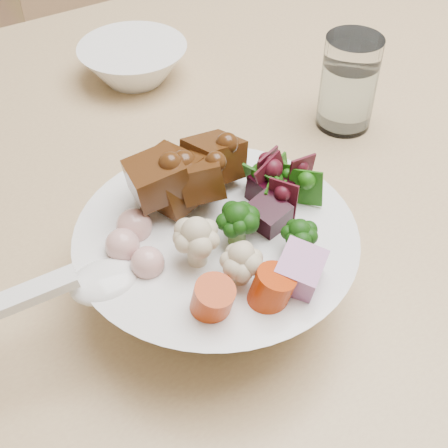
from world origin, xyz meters
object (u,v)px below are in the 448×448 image
object	(u,v)px
chair_far	(129,109)
dining_table	(412,156)
food_bowl	(217,255)
side_bowl	(134,63)
water_glass	(348,87)

from	to	relation	value
chair_far	dining_table	bearing A→B (deg)	-69.85
dining_table	chair_far	world-z (taller)	dining_table
dining_table	food_bowl	bearing A→B (deg)	-162.82
dining_table	chair_far	xyz separation A→B (m)	(-0.18, 0.72, -0.30)
chair_far	side_bowl	world-z (taller)	side_bowl
water_glass	side_bowl	world-z (taller)	water_glass
chair_far	water_glass	xyz separation A→B (m)	(0.06, -0.71, 0.43)
dining_table	chair_far	distance (m)	0.80
dining_table	food_bowl	distance (m)	0.43
chair_far	side_bowl	size ratio (longest dim) A/B	5.50
chair_far	water_glass	distance (m)	0.83
chair_far	side_bowl	xyz separation A→B (m)	(-0.13, -0.49, 0.41)
chair_far	food_bowl	xyz separation A→B (m)	(-0.20, -0.87, 0.42)
dining_table	side_bowl	world-z (taller)	side_bowl
chair_far	food_bowl	distance (m)	0.99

